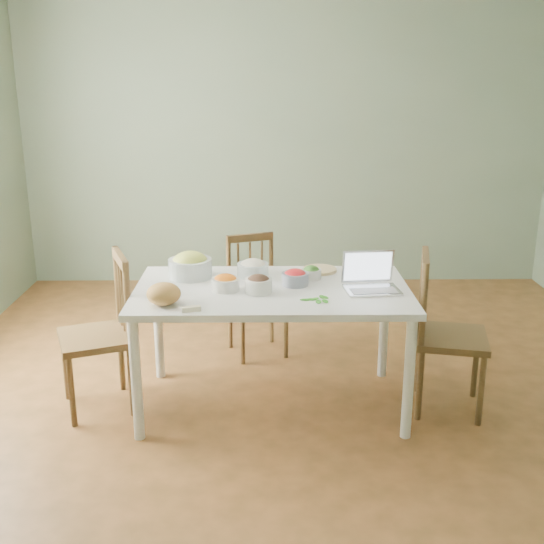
{
  "coord_description": "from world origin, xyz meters",
  "views": [
    {
      "loc": [
        -0.21,
        -3.89,
        2.02
      ],
      "look_at": [
        -0.16,
        -0.1,
        0.87
      ],
      "focal_mm": 43.92,
      "sensor_mm": 36.0,
      "label": 1
    }
  ],
  "objects_px": {
    "chair_right": "(452,334)",
    "laptop": "(373,273)",
    "dining_table": "(272,347)",
    "chair_far": "(257,297)",
    "bread_boule": "(164,294)",
    "bowl_squash": "(190,265)",
    "chair_left": "(94,334)"
  },
  "relations": [
    {
      "from": "chair_right",
      "to": "laptop",
      "type": "bearing_deg",
      "value": 103.73
    },
    {
      "from": "dining_table",
      "to": "chair_far",
      "type": "distance_m",
      "value": 0.81
    },
    {
      "from": "chair_right",
      "to": "laptop",
      "type": "height_order",
      "value": "laptop"
    },
    {
      "from": "laptop",
      "to": "bread_boule",
      "type": "bearing_deg",
      "value": -175.89
    },
    {
      "from": "bowl_squash",
      "to": "laptop",
      "type": "bearing_deg",
      "value": -15.07
    },
    {
      "from": "bowl_squash",
      "to": "laptop",
      "type": "distance_m",
      "value": 1.14
    },
    {
      "from": "bread_boule",
      "to": "laptop",
      "type": "relative_size",
      "value": 0.61
    },
    {
      "from": "chair_far",
      "to": "chair_right",
      "type": "xyz_separation_m",
      "value": [
        1.19,
        -0.86,
        0.05
      ]
    },
    {
      "from": "chair_left",
      "to": "bowl_squash",
      "type": "distance_m",
      "value": 0.72
    },
    {
      "from": "chair_right",
      "to": "laptop",
      "type": "relative_size",
      "value": 3.12
    },
    {
      "from": "chair_left",
      "to": "chair_right",
      "type": "relative_size",
      "value": 0.99
    },
    {
      "from": "laptop",
      "to": "dining_table",
      "type": "bearing_deg",
      "value": 167.16
    },
    {
      "from": "chair_left",
      "to": "bread_boule",
      "type": "height_order",
      "value": "chair_left"
    },
    {
      "from": "bread_boule",
      "to": "bowl_squash",
      "type": "relative_size",
      "value": 0.7
    },
    {
      "from": "dining_table",
      "to": "laptop",
      "type": "bearing_deg",
      "value": -6.69
    },
    {
      "from": "dining_table",
      "to": "bowl_squash",
      "type": "xyz_separation_m",
      "value": [
        -0.51,
        0.23,
        0.47
      ]
    },
    {
      "from": "dining_table",
      "to": "laptop",
      "type": "height_order",
      "value": "laptop"
    },
    {
      "from": "chair_far",
      "to": "bread_boule",
      "type": "relative_size",
      "value": 4.57
    },
    {
      "from": "bread_boule",
      "to": "chair_far",
      "type": "bearing_deg",
      "value": 65.03
    },
    {
      "from": "bowl_squash",
      "to": "laptop",
      "type": "height_order",
      "value": "laptop"
    },
    {
      "from": "chair_far",
      "to": "chair_right",
      "type": "height_order",
      "value": "chair_right"
    },
    {
      "from": "chair_left",
      "to": "laptop",
      "type": "height_order",
      "value": "laptop"
    },
    {
      "from": "dining_table",
      "to": "chair_far",
      "type": "relative_size",
      "value": 1.88
    },
    {
      "from": "bowl_squash",
      "to": "chair_left",
      "type": "bearing_deg",
      "value": -156.09
    },
    {
      "from": "chair_far",
      "to": "bowl_squash",
      "type": "relative_size",
      "value": 3.21
    },
    {
      "from": "chair_right",
      "to": "bread_boule",
      "type": "bearing_deg",
      "value": 109.89
    },
    {
      "from": "bread_boule",
      "to": "bowl_squash",
      "type": "xyz_separation_m",
      "value": [
        0.09,
        0.51,
        0.02
      ]
    },
    {
      "from": "bread_boule",
      "to": "dining_table",
      "type": "bearing_deg",
      "value": 25.3
    },
    {
      "from": "bread_boule",
      "to": "laptop",
      "type": "height_order",
      "value": "laptop"
    },
    {
      "from": "dining_table",
      "to": "chair_left",
      "type": "bearing_deg",
      "value": -178.73
    },
    {
      "from": "dining_table",
      "to": "bowl_squash",
      "type": "bearing_deg",
      "value": 156.02
    },
    {
      "from": "bowl_squash",
      "to": "laptop",
      "type": "xyz_separation_m",
      "value": [
        1.1,
        -0.3,
        0.03
      ]
    }
  ]
}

